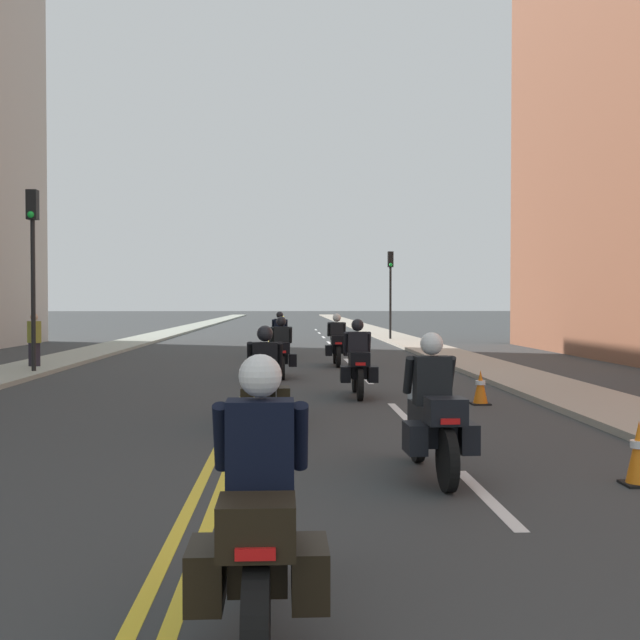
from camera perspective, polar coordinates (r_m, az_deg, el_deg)
name	(u,v)px	position (r m, az deg, el deg)	size (l,w,h in m)	color
ground_plane	(275,334)	(47.70, -3.36, -1.07)	(264.00, 264.00, 0.00)	#363839
sidewalk_left	(166,334)	(48.28, -11.33, -0.99)	(2.05, 144.00, 0.12)	#9FA496
sidewalk_right	(382,333)	(48.05, 4.64, -0.98)	(2.05, 144.00, 0.12)	#A89E8E
centreline_yellow_inner	(273,334)	(47.70, -3.51, -1.07)	(0.12, 132.00, 0.01)	yellow
centreline_yellow_outer	(277,334)	(47.70, -3.22, -1.07)	(0.12, 132.00, 0.01)	yellow
lane_dashes_white	(342,355)	(28.79, 1.62, -2.62)	(0.14, 56.40, 0.01)	silver
motorcycle_0	(260,526)	(4.68, -4.47, -14.98)	(0.76, 2.15, 1.66)	black
motorcycle_1	(434,418)	(8.77, 8.41, -7.19)	(0.78, 2.19, 1.63)	black
motorcycle_2	(265,386)	(12.35, -4.09, -4.87)	(0.78, 2.19, 1.60)	black
motorcycle_3	(358,365)	(16.04, 2.82, -3.34)	(0.77, 2.12, 1.63)	black
motorcycle_4	(281,353)	(20.19, -2.88, -2.48)	(0.77, 2.14, 1.60)	black
motorcycle_5	(337,345)	(23.90, 1.27, -1.85)	(0.76, 2.11, 1.63)	black
motorcycle_6	(280,338)	(28.28, -3.00, -1.36)	(0.76, 2.17, 1.64)	black
traffic_cone_0	(480,387)	(15.21, 11.80, -4.91)	(0.36, 0.36, 0.67)	black
traffic_cone_1	(639,453)	(9.06, 22.53, -9.10)	(0.33, 0.33, 0.70)	black
traffic_light_near	(33,249)	(22.23, -20.50, 4.97)	(0.28, 0.38, 5.01)	black
traffic_light_far	(390,279)	(39.57, 5.24, 3.01)	(0.28, 0.38, 4.58)	black
pedestrian_2	(34,341)	(23.83, -20.40, -1.46)	(0.42, 0.39, 1.66)	#27232F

